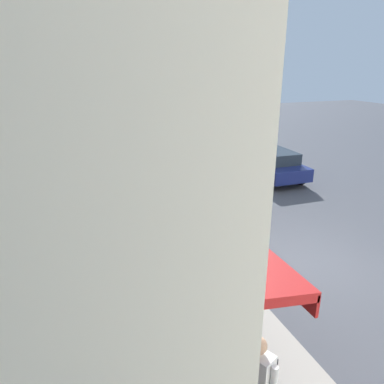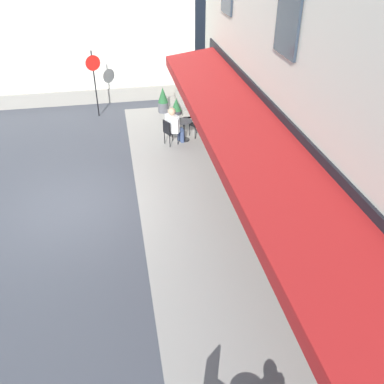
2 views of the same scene
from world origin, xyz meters
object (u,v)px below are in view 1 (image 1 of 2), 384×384
Objects in this scene: cafe_chair_black_corner_right at (125,175)px; cafe_chair_black_by_window at (149,180)px; cafe_table_mid_terrace at (136,179)px; cafe_chair_black_back_row at (261,375)px; seated_patron_in_white at (253,375)px; parked_car_navy at (269,162)px; seated_companion_in_grey at (129,173)px.

cafe_chair_black_by_window is at bearing 37.50° from cafe_chair_black_corner_right.
cafe_table_mid_terrace is 0.82× the size of cafe_chair_black_corner_right.
cafe_chair_black_back_row is 1.00× the size of cafe_chair_black_corner_right.
cafe_chair_black_corner_right is 0.68× the size of seated_patron_in_white.
seated_patron_in_white is at bearing -64.74° from cafe_chair_black_back_row.
parked_car_navy is at bearing 91.62° from cafe_chair_black_by_window.
cafe_chair_black_back_row is at bearing -32.58° from parked_car_navy.
parked_car_navy is at bearing 87.09° from cafe_table_mid_terrace.
seated_companion_in_grey is 6.40m from parked_car_navy.
cafe_table_mid_terrace is 0.58× the size of seated_companion_in_grey.
seated_companion_in_grey is (-0.82, -0.65, 0.15)m from cafe_chair_black_by_window.
cafe_chair_black_corner_right is 6.54m from parked_car_navy.
parked_car_navy is at bearing 82.63° from cafe_chair_black_corner_right.
parked_car_navy is at bearing 147.42° from cafe_chair_black_back_row.
cafe_table_mid_terrace is 0.17× the size of parked_car_navy.
cafe_chair_black_by_window is 10.21m from seated_patron_in_white.
cafe_table_mid_terrace is 10.65m from seated_patron_in_white.
cafe_chair_black_corner_right is (-0.53, -0.35, 0.06)m from cafe_table_mid_terrace.
seated_patron_in_white is at bearing -1.27° from cafe_chair_black_corner_right.
cafe_chair_black_back_row is 0.21× the size of parked_car_navy.
parked_car_navy is (0.84, 6.48, 0.16)m from cafe_chair_black_corner_right.
cafe_table_mid_terrace is at bearing -138.53° from cafe_chair_black_by_window.
seated_patron_in_white is 1.04× the size of seated_companion_in_grey.
cafe_chair_black_corner_right is 0.21× the size of parked_car_navy.
cafe_chair_black_back_row is at bearing -2.18° from cafe_table_mid_terrace.
cafe_chair_black_corner_right is at bearing -142.50° from cafe_chair_black_by_window.
cafe_chair_black_back_row is at bearing -0.27° from cafe_chair_black_corner_right.
seated_patron_in_white reaches higher than cafe_chair_black_corner_right.
seated_patron_in_white is 12.32m from parked_car_navy.
cafe_chair_black_by_window is (-10.07, 0.82, 0.00)m from cafe_chair_black_back_row.
seated_patron_in_white is 10.99m from seated_companion_in_grey.
parked_car_navy is (0.31, 6.14, 0.22)m from cafe_table_mid_terrace.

